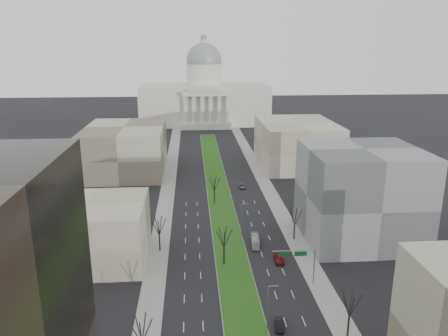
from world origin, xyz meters
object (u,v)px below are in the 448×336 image
car_black (279,324)px  car_grey_far (242,186)px  box_van (255,241)px  car_red (279,259)px

car_black → car_grey_far: car_black is taller
box_van → car_grey_far: bearing=93.5°
car_grey_far → box_van: 45.24m
car_black → car_grey_far: size_ratio=0.88×
car_red → box_van: 10.27m
car_grey_far → car_red: bearing=-89.1°
box_van → car_black: bearing=-85.1°
car_grey_far → box_van: box_van is taller
car_red → box_van: (-4.20, 9.37, 0.36)m
car_red → car_grey_far: size_ratio=1.05×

